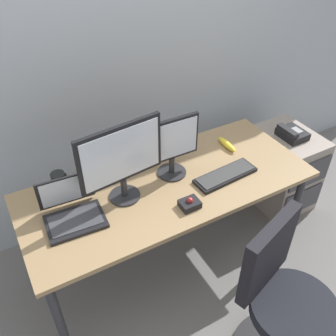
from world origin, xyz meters
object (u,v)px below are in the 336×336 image
Objects in this scene: laptop at (72,210)px; banana at (227,144)px; trackball_mouse at (190,203)px; coffee_mug at (59,181)px; file_cabinet at (282,169)px; monitor_main at (121,158)px; keyboard at (225,175)px; office_chair at (281,307)px; monitor_side at (172,145)px; desk_phone at (292,133)px.

laptop reaches higher than banana.
trackball_mouse is 0.78m from coffee_mug.
file_cabinet is 5.82× the size of coffee_mug.
monitor_main reaches higher than file_cabinet.
keyboard is at bearing 19.02° from trackball_mouse.
monitor_side is at bearing 97.70° from office_chair.
trackball_mouse is at bearing -101.08° from monitor_side.
monitor_main is at bearing -176.24° from file_cabinet.
coffee_mug is (-1.69, 0.18, 0.11)m from desk_phone.
office_chair is 1.06m from monitor_side.
monitor_main reaches higher than monitor_side.
file_cabinet is at bearing -2.60° from banana.
coffee_mug is (-1.70, 0.16, 0.46)m from file_cabinet.
coffee_mug is (-0.77, 1.13, 0.34)m from office_chair.
monitor_side is at bearing -17.48° from coffee_mug.
desk_phone is at bearing 3.11° from monitor_main.
laptop is at bearing -177.08° from desk_phone.
coffee_mug is 1.12m from banana.
monitor_main reaches higher than desk_phone.
monitor_side reaches higher than file_cabinet.
laptop is at bearing 132.18° from office_chair.
trackball_mouse is (-1.10, -0.33, 0.07)m from desk_phone.
banana is at bearing 35.02° from trackball_mouse.
keyboard is (-0.77, -0.21, 0.06)m from desk_phone.
trackball_mouse is at bearing -144.98° from banana.
monitor_main is 4.49× the size of coffee_mug.
monitor_main is 1.19× the size of keyboard.
desk_phone is at bearing 15.48° from keyboard.
office_chair reaches higher than keyboard.
laptop reaches higher than file_cabinet.
trackball_mouse reaches higher than file_cabinet.
monitor_main reaches higher than banana.
keyboard is 0.93m from laptop.
monitor_side is at bearing -172.11° from banana.
desk_phone is at bearing 45.89° from office_chair.
laptop reaches higher than trackball_mouse.
banana is (-0.58, 0.03, 0.43)m from file_cabinet.
file_cabinet is 1.65× the size of monitor_side.
monitor_side is 0.39m from keyboard.
keyboard is at bearing -23.35° from coffee_mug.
monitor_main is 0.86m from banana.
office_chair is at bearing -73.37° from trackball_mouse.
monitor_main is at bearing -171.21° from monitor_side.
trackball_mouse is at bearing -41.00° from coffee_mug.
desk_phone is 0.58m from banana.
banana is at bearing 6.57° from laptop.
monitor_main is 1.52× the size of laptop.
office_chair is 1.94× the size of monitor_main.
monitor_side is 3.52× the size of coffee_mug.
file_cabinet is at bearing 63.22° from desk_phone.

